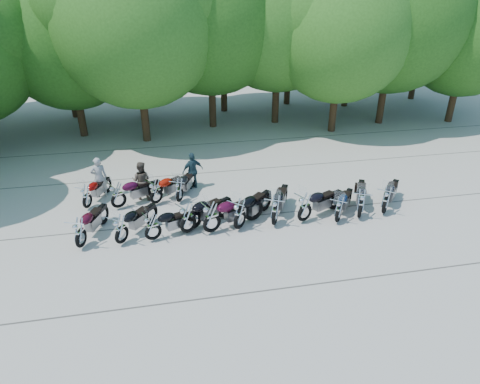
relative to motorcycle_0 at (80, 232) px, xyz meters
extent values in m
plane|color=#A7A197|center=(5.80, -0.45, -0.66)|extent=(90.00, 90.00, 0.00)
cylinder|color=#3A2614|center=(-1.46, 12.39, 1.00)|extent=(0.44, 0.44, 3.31)
sphere|color=#286319|center=(-1.46, 12.39, 4.66)|extent=(7.31, 7.31, 7.31)
cylinder|color=#3A2614|center=(2.22, 10.79, 1.31)|extent=(0.44, 0.44, 3.93)
sphere|color=#357721|center=(2.22, 10.79, 5.67)|extent=(8.70, 8.70, 8.70)
cylinder|color=#3A2614|center=(6.33, 12.64, 1.41)|extent=(0.44, 0.44, 4.13)
sphere|color=#286319|center=(6.33, 12.64, 5.98)|extent=(9.13, 9.13, 9.13)
cylinder|color=#3A2614|center=(10.41, 12.76, 1.39)|extent=(0.44, 0.44, 4.09)
sphere|color=#357721|center=(10.41, 12.76, 5.92)|extent=(9.04, 9.04, 9.04)
cylinder|color=#3A2614|center=(13.35, 10.37, 1.15)|extent=(0.44, 0.44, 3.62)
sphere|color=#357721|center=(13.35, 10.37, 5.16)|extent=(8.00, 8.00, 8.00)
cylinder|color=#3A2614|center=(17.00, 11.33, 1.33)|extent=(0.44, 0.44, 3.98)
sphere|color=#286319|center=(17.00, 11.33, 5.74)|extent=(8.79, 8.79, 8.79)
cylinder|color=#3A2614|center=(21.63, 10.75, 1.05)|extent=(0.44, 0.44, 3.41)
sphere|color=#286319|center=(21.63, 10.75, 4.82)|extent=(7.53, 7.53, 7.53)
cylinder|color=#3A2614|center=(-2.49, 16.52, 1.10)|extent=(0.44, 0.44, 3.52)
sphere|color=#357721|center=(-2.49, 16.52, 5.01)|extent=(7.78, 7.78, 7.78)
cylinder|color=#3A2614|center=(2.03, 15.98, 1.05)|extent=(0.44, 0.44, 3.42)
sphere|color=#286319|center=(2.03, 15.98, 4.84)|extent=(7.56, 7.56, 7.56)
cylinder|color=#3A2614|center=(7.60, 16.02, 1.13)|extent=(0.44, 0.44, 3.56)
sphere|color=#286319|center=(7.60, 16.02, 5.07)|extent=(7.88, 7.88, 7.88)
cylinder|color=#3A2614|center=(12.49, 17.03, 1.22)|extent=(0.44, 0.44, 3.76)
sphere|color=#286319|center=(12.49, 17.03, 5.39)|extent=(8.31, 8.31, 8.31)
cylinder|color=#3A2614|center=(16.48, 15.65, 1.16)|extent=(0.44, 0.44, 3.63)
sphere|color=#357721|center=(16.48, 15.65, 5.18)|extent=(8.02, 8.02, 8.02)
cylinder|color=#3A2614|center=(22.41, 16.57, 1.53)|extent=(0.44, 0.44, 4.37)
sphere|color=#286319|center=(22.41, 16.57, 6.37)|extent=(9.67, 9.67, 9.67)
imported|color=gray|center=(0.30, 3.95, 0.24)|extent=(0.73, 0.55, 1.79)
imported|color=#4D4237|center=(2.05, 3.41, 0.18)|extent=(0.97, 0.86, 1.67)
imported|color=#213B45|center=(4.26, 4.02, 0.18)|extent=(1.06, 0.71, 1.67)
camera|label=1|loc=(2.99, -13.27, 7.78)|focal=32.00mm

